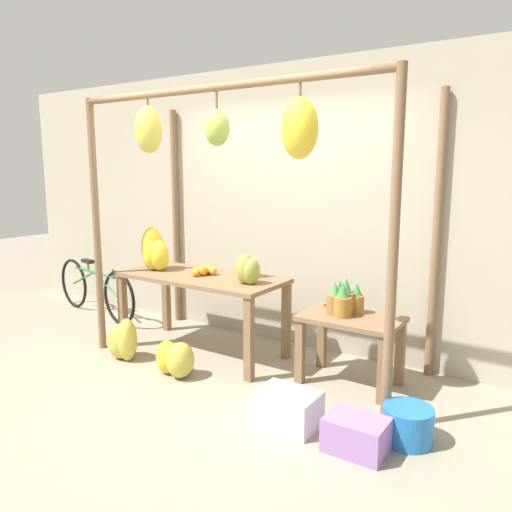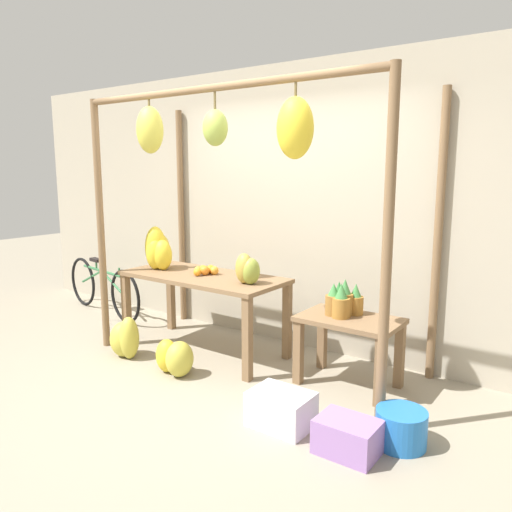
{
  "view_description": "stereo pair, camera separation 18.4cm",
  "coord_description": "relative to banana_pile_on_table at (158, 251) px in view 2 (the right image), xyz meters",
  "views": [
    {
      "loc": [
        2.48,
        -2.87,
        1.79
      ],
      "look_at": [
        0.09,
        0.77,
        1.02
      ],
      "focal_mm": 35.0,
      "sensor_mm": 36.0,
      "label": 1
    },
    {
      "loc": [
        2.63,
        -2.76,
        1.79
      ],
      "look_at": [
        0.09,
        0.77,
        1.02
      ],
      "focal_mm": 35.0,
      "sensor_mm": 36.0,
      "label": 2
    }
  ],
  "objects": [
    {
      "name": "ground_plane",
      "position": [
        1.11,
        -0.73,
        -0.96
      ],
      "size": [
        20.0,
        20.0,
        0.0
      ],
      "primitive_type": "plane",
      "color": "gray"
    },
    {
      "name": "shop_wall_back",
      "position": [
        1.11,
        0.8,
        0.44
      ],
      "size": [
        8.0,
        0.08,
        2.8
      ],
      "color": "#B2A893",
      "rests_on": "ground_plane"
    },
    {
      "name": "stall_awning",
      "position": [
        1.16,
        -0.19,
        0.81
      ],
      "size": [
        3.0,
        1.28,
        2.43
      ],
      "color": "brown",
      "rests_on": "ground_plane"
    },
    {
      "name": "display_table_main",
      "position": [
        0.56,
        0.04,
        -0.29
      ],
      "size": [
        1.64,
        0.73,
        0.77
      ],
      "color": "brown",
      "rests_on": "ground_plane"
    },
    {
      "name": "display_table_side",
      "position": [
        2.07,
        0.15,
        -0.51
      ],
      "size": [
        0.82,
        0.52,
        0.59
      ],
      "color": "brown",
      "rests_on": "ground_plane"
    },
    {
      "name": "banana_pile_on_table",
      "position": [
        0.0,
        0.0,
        0.0
      ],
      "size": [
        0.36,
        0.36,
        0.44
      ],
      "color": "yellow",
      "rests_on": "display_table_main"
    },
    {
      "name": "orange_pile",
      "position": [
        0.57,
        0.07,
        -0.14
      ],
      "size": [
        0.24,
        0.25,
        0.09
      ],
      "color": "orange",
      "rests_on": "display_table_main"
    },
    {
      "name": "pineapple_cluster",
      "position": [
        1.98,
        0.18,
        -0.25
      ],
      "size": [
        0.28,
        0.3,
        0.31
      ],
      "color": "#A3702D",
      "rests_on": "display_table_side"
    },
    {
      "name": "banana_pile_ground_left",
      "position": [
        0.07,
        -0.52,
        -0.77
      ],
      "size": [
        0.38,
        0.29,
        0.41
      ],
      "color": "gold",
      "rests_on": "ground_plane"
    },
    {
      "name": "banana_pile_ground_right",
      "position": [
        0.74,
        -0.54,
        -0.8
      ],
      "size": [
        0.42,
        0.28,
        0.31
      ],
      "color": "gold",
      "rests_on": "ground_plane"
    },
    {
      "name": "fruit_crate_white",
      "position": [
        1.98,
        -0.74,
        -0.83
      ],
      "size": [
        0.43,
        0.31,
        0.25
      ],
      "color": "silver",
      "rests_on": "ground_plane"
    },
    {
      "name": "blue_bucket",
      "position": [
        2.75,
        -0.49,
        -0.84
      ],
      "size": [
        0.33,
        0.33,
        0.24
      ],
      "color": "blue",
      "rests_on": "ground_plane"
    },
    {
      "name": "parked_bicycle",
      "position": [
        -1.33,
        0.29,
        -0.62
      ],
      "size": [
        1.71,
        0.34,
        0.68
      ],
      "color": "black",
      "rests_on": "ground_plane"
    },
    {
      "name": "papaya_pile",
      "position": [
        1.15,
        -0.01,
        -0.06
      ],
      "size": [
        0.28,
        0.22,
        0.27
      ],
      "color": "#93A33D",
      "rests_on": "display_table_main"
    },
    {
      "name": "fruit_crate_purple",
      "position": [
        2.51,
        -0.78,
        -0.85
      ],
      "size": [
        0.39,
        0.28,
        0.22
      ],
      "color": "#9970B7",
      "rests_on": "ground_plane"
    }
  ]
}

